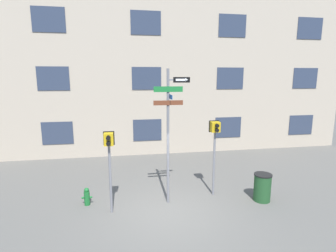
{
  "coord_description": "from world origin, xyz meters",
  "views": [
    {
      "loc": [
        -1.3,
        -7.76,
        4.38
      ],
      "look_at": [
        0.16,
        0.76,
        2.76
      ],
      "focal_mm": 28.0,
      "sensor_mm": 36.0,
      "label": 1
    }
  ],
  "objects_px": {
    "street_sign_pole": "(170,126)",
    "pedestrian_signal_left": "(109,151)",
    "fire_hydrant": "(87,197)",
    "pedestrian_signal_right": "(215,138)",
    "trash_bin": "(262,187)"
  },
  "relations": [
    {
      "from": "pedestrian_signal_right",
      "to": "trash_bin",
      "type": "xyz_separation_m",
      "value": [
        1.56,
        -0.75,
        -1.7
      ]
    },
    {
      "from": "pedestrian_signal_right",
      "to": "fire_hydrant",
      "type": "height_order",
      "value": "pedestrian_signal_right"
    },
    {
      "from": "street_sign_pole",
      "to": "pedestrian_signal_right",
      "type": "bearing_deg",
      "value": 10.73
    },
    {
      "from": "pedestrian_signal_left",
      "to": "trash_bin",
      "type": "height_order",
      "value": "pedestrian_signal_left"
    },
    {
      "from": "trash_bin",
      "to": "pedestrian_signal_right",
      "type": "bearing_deg",
      "value": 154.25
    },
    {
      "from": "pedestrian_signal_right",
      "to": "fire_hydrant",
      "type": "bearing_deg",
      "value": -179.55
    },
    {
      "from": "street_sign_pole",
      "to": "trash_bin",
      "type": "bearing_deg",
      "value": -7.36
    },
    {
      "from": "street_sign_pole",
      "to": "pedestrian_signal_right",
      "type": "distance_m",
      "value": 1.86
    },
    {
      "from": "pedestrian_signal_left",
      "to": "pedestrian_signal_right",
      "type": "xyz_separation_m",
      "value": [
        3.73,
        0.71,
        0.11
      ]
    },
    {
      "from": "street_sign_pole",
      "to": "pedestrian_signal_left",
      "type": "xyz_separation_m",
      "value": [
        -1.99,
        -0.38,
        -0.68
      ]
    },
    {
      "from": "fire_hydrant",
      "to": "trash_bin",
      "type": "height_order",
      "value": "trash_bin"
    },
    {
      "from": "pedestrian_signal_left",
      "to": "trash_bin",
      "type": "bearing_deg",
      "value": -0.52
    },
    {
      "from": "street_sign_pole",
      "to": "pedestrian_signal_left",
      "type": "relative_size",
      "value": 1.73
    },
    {
      "from": "street_sign_pole",
      "to": "pedestrian_signal_left",
      "type": "distance_m",
      "value": 2.14
    },
    {
      "from": "pedestrian_signal_left",
      "to": "fire_hydrant",
      "type": "height_order",
      "value": "pedestrian_signal_left"
    }
  ]
}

